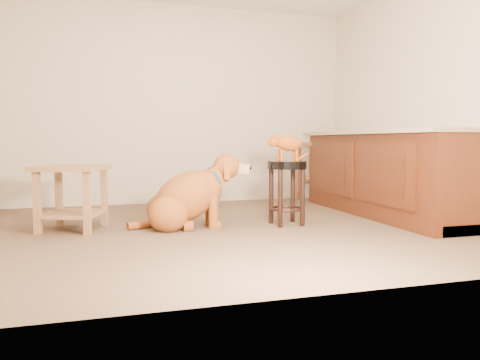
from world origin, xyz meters
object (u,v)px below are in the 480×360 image
object	(u,v)px
side_table	(72,188)
tabby_kitten	(286,144)
golden_retriever	(187,198)
wood_stool	(316,170)
padded_stool	(287,180)

from	to	relation	value
side_table	tabby_kitten	world-z (taller)	tabby_kitten
side_table	golden_retriever	world-z (taller)	golden_retriever
wood_stool	side_table	distance (m)	3.41
wood_stool	golden_retriever	size ratio (longest dim) A/B	0.68
side_table	tabby_kitten	size ratio (longest dim) A/B	1.53
golden_retriever	tabby_kitten	world-z (taller)	tabby_kitten
tabby_kitten	padded_stool	bearing A→B (deg)	-5.72
padded_stool	golden_retriever	bearing A→B (deg)	173.94
padded_stool	tabby_kitten	distance (m)	0.35
golden_retriever	tabby_kitten	distance (m)	1.09
padded_stool	side_table	size ratio (longest dim) A/B	0.85
wood_stool	tabby_kitten	size ratio (longest dim) A/B	1.67
padded_stool	wood_stool	xyz separation A→B (m)	(1.12, 1.66, -0.03)
wood_stool	tabby_kitten	bearing A→B (deg)	-124.18
wood_stool	golden_retriever	world-z (taller)	wood_stool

